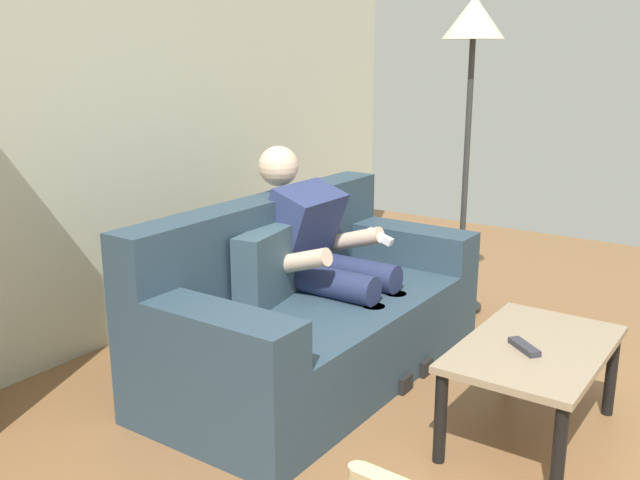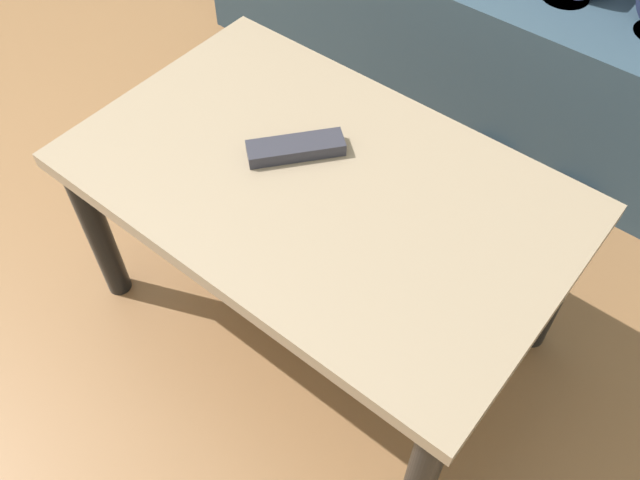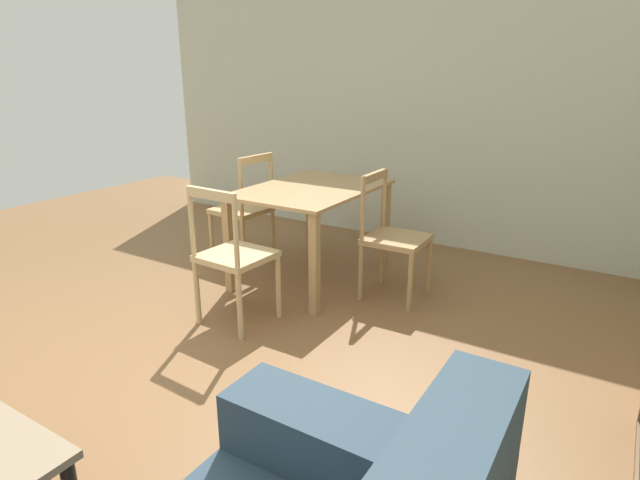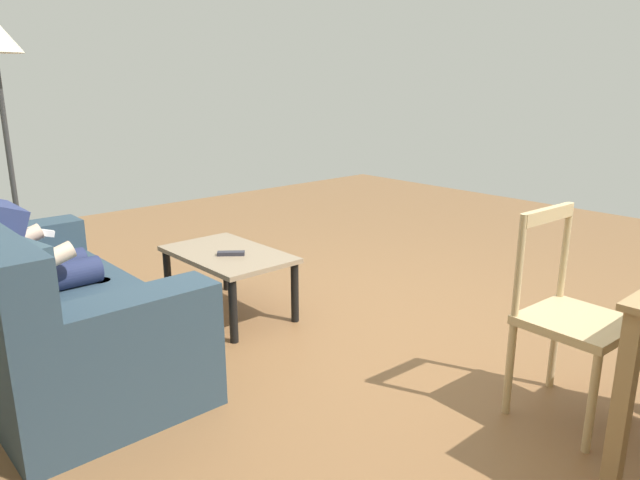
{
  "view_description": "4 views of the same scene",
  "coord_description": "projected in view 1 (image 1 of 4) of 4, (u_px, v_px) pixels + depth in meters",
  "views": [
    {
      "loc": [
        -1.77,
        -0.36,
        1.59
      ],
      "look_at": [
        0.95,
        1.52,
        0.7
      ],
      "focal_mm": 39.74,
      "sensor_mm": 36.0,
      "label": 1
    },
    {
      "loc": [
        1.44,
        -0.17,
        1.24
      ],
      "look_at": [
        0.95,
        0.44,
        0.25
      ],
      "focal_mm": 37.49,
      "sensor_mm": 36.0,
      "label": 2
    },
    {
      "loc": [
        1.29,
        2.11,
        1.6
      ],
      "look_at": [
        -0.54,
        0.98,
        0.9
      ],
      "focal_mm": 28.88,
      "sensor_mm": 36.0,
      "label": 3
    },
    {
      "loc": [
        -2.11,
        2.4,
        1.48
      ],
      "look_at": [
        -0.54,
        0.98,
        0.9
      ],
      "focal_mm": 32.78,
      "sensor_mm": 36.0,
      "label": 4
    }
  ],
  "objects": [
    {
      "name": "couch",
      "position": [
        308.0,
        312.0,
        3.56
      ],
      "size": [
        1.87,
        0.89,
        0.87
      ],
      "color": "#2D4251",
      "rests_on": "ground_plane"
    },
    {
      "name": "coffee_table",
      "position": [
        534.0,
        358.0,
        2.92
      ],
      "size": [
        0.86,
        0.54,
        0.42
      ],
      "color": "gray",
      "rests_on": "ground_plane"
    },
    {
      "name": "person_lounging",
      "position": [
        321.0,
        254.0,
        3.66
      ],
      "size": [
        0.59,
        0.96,
        1.11
      ],
      "color": "navy",
      "rests_on": "ground_plane"
    },
    {
      "name": "tv_remote",
      "position": [
        524.0,
        347.0,
        2.86
      ],
      "size": [
        0.15,
        0.16,
        0.02
      ],
      "primitive_type": "cube",
      "rotation": [
        0.0,
        0.0,
        2.45
      ],
      "color": "#2D2D38",
      "rests_on": "coffee_table"
    },
    {
      "name": "floor_lamp",
      "position": [
        472.0,
        48.0,
        4.09
      ],
      "size": [
        0.36,
        0.36,
        1.89
      ],
      "color": "black",
      "rests_on": "ground_plane"
    }
  ]
}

